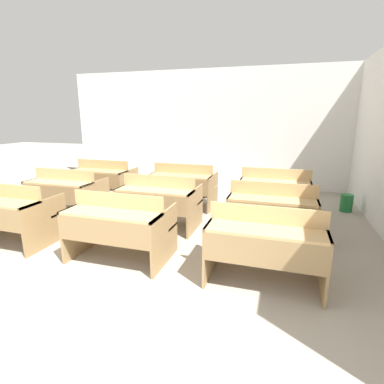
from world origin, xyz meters
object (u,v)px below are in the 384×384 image
at_px(bench_second_right, 272,210).
at_px(bench_third_center, 183,184).
at_px(bench_second_center, 159,200).
at_px(wastepaper_bin, 346,203).
at_px(bench_second_left, 66,192).
at_px(bench_front_center, 119,225).
at_px(bench_front_right, 265,243).
at_px(bench_front_left, 9,212).
at_px(bench_third_left, 104,179).
at_px(bench_third_right, 275,191).

bearing_deg(bench_second_right, bench_third_center, 145.46).
relative_size(bench_second_center, wastepaper_bin, 3.71).
bearing_deg(bench_second_left, bench_front_center, -33.92).
bearing_deg(bench_front_center, bench_third_center, 89.33).
bearing_deg(bench_second_center, bench_front_right, -34.23).
bearing_deg(bench_third_center, wastepaper_bin, 11.39).
distance_m(bench_front_center, bench_second_right, 2.11).
bearing_deg(bench_third_center, bench_front_left, -126.58).
height_order(bench_front_left, bench_second_right, same).
relative_size(bench_third_left, bench_third_right, 1.00).
height_order(bench_front_left, bench_second_center, same).
height_order(bench_front_center, bench_second_right, same).
height_order(bench_front_right, bench_third_right, same).
bearing_deg(bench_front_center, bench_second_center, 88.56).
relative_size(bench_second_center, bench_third_right, 1.00).
height_order(bench_front_center, bench_front_right, same).
distance_m(bench_second_left, wastepaper_bin, 5.14).
distance_m(bench_front_center, bench_third_right, 2.94).
bearing_deg(bench_third_center, bench_front_right, -53.89).
xyz_separation_m(bench_second_center, bench_third_left, (-1.79, 1.18, 0.00)).
distance_m(bench_second_left, bench_third_right, 3.71).
bearing_deg(bench_third_center, bench_second_right, -34.54).
xyz_separation_m(bench_front_center, bench_third_left, (-1.76, 2.35, 0.00)).
distance_m(bench_front_center, bench_front_right, 1.76).
bearing_deg(bench_front_center, bench_second_right, 33.33).
relative_size(bench_second_left, bench_third_center, 1.00).
bearing_deg(bench_second_center, bench_second_right, -0.05).
xyz_separation_m(bench_front_left, bench_front_right, (3.49, 0.00, 0.00)).
height_order(bench_second_right, bench_third_left, same).
height_order(bench_third_right, wastepaper_bin, bench_third_right).
bearing_deg(bench_second_left, bench_second_center, -0.62).
relative_size(bench_front_center, bench_second_left, 1.00).
distance_m(bench_front_left, bench_second_center, 2.12).
distance_m(bench_third_right, wastepaper_bin, 1.47).
distance_m(bench_front_left, bench_third_right, 4.22).
bearing_deg(bench_third_right, wastepaper_bin, 25.49).
distance_m(bench_second_left, bench_second_center, 1.79).
relative_size(bench_front_left, bench_third_right, 1.00).
height_order(bench_front_right, bench_second_left, same).
height_order(bench_second_right, bench_third_right, same).
distance_m(bench_front_right, bench_third_right, 2.36).
distance_m(bench_front_right, wastepaper_bin, 3.26).
height_order(bench_second_left, bench_third_center, same).
xyz_separation_m(bench_front_left, bench_third_left, (-0.02, 2.36, 0.00)).
bearing_deg(wastepaper_bin, bench_third_center, -168.61).
bearing_deg(bench_front_right, bench_second_right, 89.54).
height_order(bench_front_center, bench_second_left, same).
height_order(bench_third_left, bench_third_center, same).
bearing_deg(bench_front_center, bench_third_right, 53.17).
height_order(bench_front_left, bench_third_center, same).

